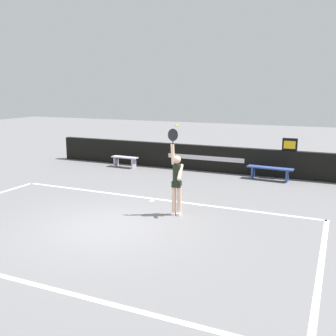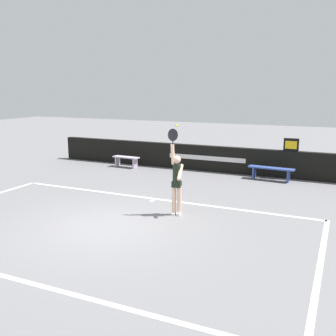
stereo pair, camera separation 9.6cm
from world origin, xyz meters
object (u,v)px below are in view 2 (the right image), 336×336
(tennis_ball, at_px, (177,126))
(courtside_bench_far, at_px, (126,159))
(speed_display, at_px, (291,145))
(tennis_player, at_px, (176,180))
(courtside_bench_near, at_px, (271,170))

(tennis_ball, bearing_deg, courtside_bench_far, 132.18)
(speed_display, height_order, tennis_player, tennis_player)
(speed_display, distance_m, courtside_bench_far, 7.05)
(courtside_bench_near, bearing_deg, courtside_bench_far, -178.97)
(speed_display, relative_size, tennis_ball, 8.63)
(courtside_bench_far, bearing_deg, tennis_player, -47.96)
(speed_display, distance_m, tennis_player, 6.39)
(tennis_ball, relative_size, courtside_bench_far, 0.05)
(tennis_player, xyz_separation_m, courtside_bench_far, (-4.69, 5.20, -0.65))
(speed_display, bearing_deg, tennis_ball, -111.17)
(tennis_ball, distance_m, courtside_bench_far, 7.25)
(tennis_player, height_order, courtside_bench_far, tennis_player)
(courtside_bench_near, bearing_deg, tennis_player, -107.31)
(speed_display, distance_m, courtside_bench_near, 1.29)
(courtside_bench_near, height_order, courtside_bench_far, courtside_bench_near)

